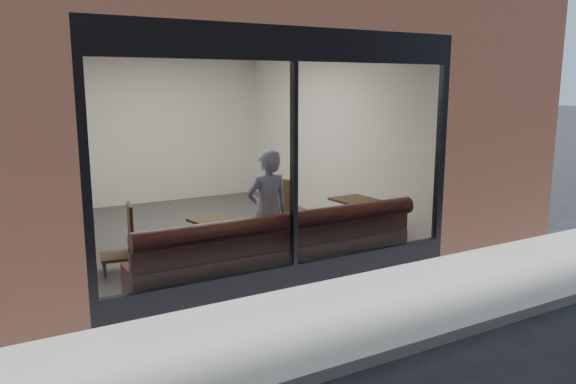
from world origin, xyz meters
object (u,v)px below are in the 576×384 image
person (268,211)px  cafe_chair_right (273,221)px  cafe_chair_left (118,256)px  banquette (278,261)px  cafe_table_left (216,220)px  cafe_table_right (354,200)px

person → cafe_chair_right: size_ratio=4.00×
person → cafe_chair_left: bearing=-28.2°
cafe_chair_right → banquette: bearing=39.6°
person → cafe_chair_left: person is taller
cafe_chair_left → person: bearing=161.5°
cafe_table_left → cafe_chair_right: (1.61, 1.35, -0.50)m
cafe_table_left → cafe_table_right: size_ratio=0.98×
cafe_table_right → banquette: bearing=-157.5°
banquette → cafe_table_right: (1.78, 0.74, 0.52)m
cafe_table_right → cafe_chair_left: bearing=172.1°
person → cafe_chair_right: person is taller
person → cafe_chair_left: size_ratio=3.81×
person → cafe_table_right: person is taller
cafe_chair_left → cafe_chair_right: same height
cafe_table_right → cafe_chair_right: size_ratio=1.41×
cafe_table_left → cafe_chair_left: (-1.16, 0.68, -0.50)m
cafe_table_right → cafe_chair_left: size_ratio=1.34×
banquette → cafe_chair_left: size_ratio=9.04×
banquette → person: bearing=90.6°
banquette → cafe_chair_left: banquette is taller
banquette → cafe_table_right: size_ratio=6.75×
banquette → cafe_table_right: 1.99m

